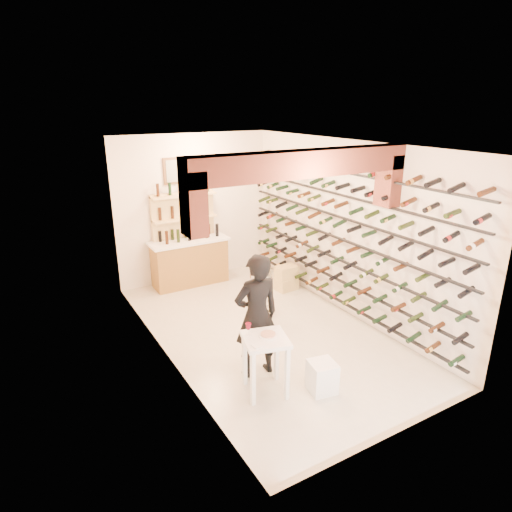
{
  "coord_description": "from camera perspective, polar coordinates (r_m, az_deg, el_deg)",
  "views": [
    {
      "loc": [
        -3.62,
        -5.92,
        3.81
      ],
      "look_at": [
        0.0,
        0.3,
        1.3
      ],
      "focal_mm": 31.13,
      "sensor_mm": 36.0,
      "label": 1
    }
  ],
  "objects": [
    {
      "name": "ground",
      "position": [
        7.92,
        1.11,
        -9.54
      ],
      "size": [
        6.0,
        6.0,
        0.0
      ],
      "primitive_type": "plane",
      "color": "beige",
      "rests_on": "ground"
    },
    {
      "name": "room_shell",
      "position": [
        6.9,
        2.35,
        6.14
      ],
      "size": [
        3.52,
        6.02,
        3.21
      ],
      "color": "silver",
      "rests_on": "ground"
    },
    {
      "name": "wine_rack",
      "position": [
        8.17,
        10.41,
        2.82
      ],
      "size": [
        0.32,
        5.7,
        2.56
      ],
      "color": "black",
      "rests_on": "ground"
    },
    {
      "name": "back_counter",
      "position": [
        9.76,
        -8.49,
        -0.62
      ],
      "size": [
        1.7,
        0.62,
        1.29
      ],
      "color": "olive",
      "rests_on": "ground"
    },
    {
      "name": "back_shelving",
      "position": [
        9.78,
        -9.2,
        3.3
      ],
      "size": [
        1.4,
        0.31,
        2.73
      ],
      "color": "#DFBF7D",
      "rests_on": "ground"
    },
    {
      "name": "tasting_table",
      "position": [
        6.08,
        1.18,
        -11.67
      ],
      "size": [
        0.71,
        0.71,
        1.02
      ],
      "rotation": [
        0.0,
        0.0,
        -0.27
      ],
      "color": "white",
      "rests_on": "ground"
    },
    {
      "name": "white_stool",
      "position": [
        6.41,
        8.48,
        -15.09
      ],
      "size": [
        0.41,
        0.41,
        0.44
      ],
      "primitive_type": "cube",
      "rotation": [
        0.0,
        0.0,
        -0.19
      ],
      "color": "white",
      "rests_on": "ground"
    },
    {
      "name": "person",
      "position": [
        6.35,
        0.08,
        -7.73
      ],
      "size": [
        0.71,
        0.49,
        1.86
      ],
      "primitive_type": "imported",
      "rotation": [
        0.0,
        0.0,
        3.08
      ],
      "color": "black",
      "rests_on": "ground"
    },
    {
      "name": "chrome_barstool",
      "position": [
        8.23,
        0.65,
        -4.54
      ],
      "size": [
        0.44,
        0.44,
        0.85
      ],
      "rotation": [
        0.0,
        0.0,
        0.31
      ],
      "color": "silver",
      "rests_on": "ground"
    },
    {
      "name": "crate_lower",
      "position": [
        9.51,
        3.91,
        -3.56
      ],
      "size": [
        0.48,
        0.36,
        0.27
      ],
      "primitive_type": "cube",
      "rotation": [
        0.0,
        0.0,
        0.1
      ],
      "color": "tan",
      "rests_on": "ground"
    },
    {
      "name": "crate_upper",
      "position": [
        9.41,
        3.94,
        -2.07
      ],
      "size": [
        0.45,
        0.31,
        0.26
      ],
      "primitive_type": "cube",
      "rotation": [
        0.0,
        0.0,
        0.01
      ],
      "color": "tan",
      "rests_on": "crate_lower"
    }
  ]
}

